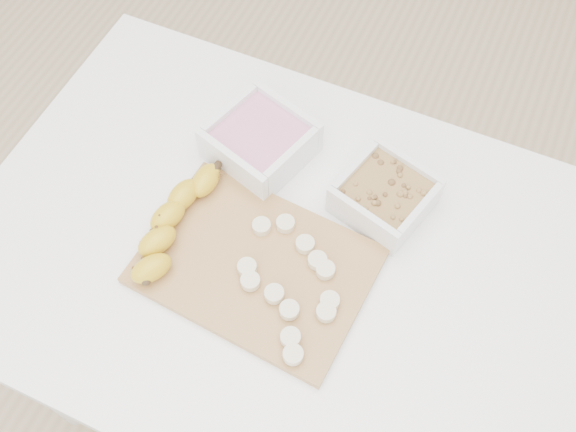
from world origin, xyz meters
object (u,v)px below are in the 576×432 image
at_px(bowl_yogurt, 260,141).
at_px(cutting_board, 256,266).
at_px(table, 281,276).
at_px(bowl_granola, 385,195).
at_px(banana, 173,224).

bearing_deg(bowl_yogurt, cutting_board, -66.56).
height_order(table, bowl_yogurt, bowl_yogurt).
height_order(bowl_granola, cutting_board, bowl_granola).
bearing_deg(bowl_yogurt, table, -55.49).
bearing_deg(table, bowl_granola, 50.26).
xyz_separation_m(table, bowl_granola, (0.12, 0.14, 0.13)).
distance_m(table, banana, 0.21).
distance_m(bowl_yogurt, cutting_board, 0.22).
bearing_deg(cutting_board, bowl_granola, 53.02).
xyz_separation_m(table, bowl_yogurt, (-0.11, 0.16, 0.13)).
bearing_deg(table, banana, -165.64).
bearing_deg(cutting_board, table, 63.81).
xyz_separation_m(bowl_granola, banana, (-0.28, -0.18, 0.00)).
relative_size(table, bowl_yogurt, 5.36).
height_order(bowl_yogurt, cutting_board, bowl_yogurt).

